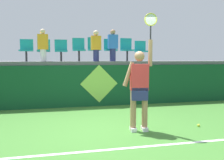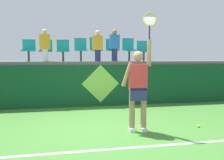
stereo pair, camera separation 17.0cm
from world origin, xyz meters
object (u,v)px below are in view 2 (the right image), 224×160
object	(u,v)px
stadium_chair_7	(143,50)
water_bottle	(138,58)
spectator_1	(98,45)
stadium_chair_4	(96,48)
stadium_chair_5	(112,48)
stadium_chair_1	(46,49)
stadium_chair_2	(63,49)
stadium_chair_3	(81,48)
tennis_player	(138,86)
tennis_ball	(198,126)
stadium_chair_6	(129,48)
spectator_2	(45,45)
stadium_chair_0	(29,49)
spectator_0	(115,45)

from	to	relation	value
stadium_chair_7	water_bottle	bearing A→B (deg)	-122.05
water_bottle	spectator_1	bearing A→B (deg)	168.71
stadium_chair_4	stadium_chair_5	size ratio (longest dim) A/B	1.06
water_bottle	stadium_chair_4	bearing A→B (deg)	152.24
stadium_chair_1	stadium_chair_2	xyz separation A→B (m)	(0.59, 0.00, 0.00)
stadium_chair_3	stadium_chair_5	bearing A→B (deg)	-0.15
stadium_chair_1	stadium_chair_2	distance (m)	0.59
tennis_player	stadium_chair_2	size ratio (longest dim) A/B	3.33
tennis_ball	stadium_chair_6	distance (m)	4.39
stadium_chair_5	spectator_2	bearing A→B (deg)	-169.87
stadium_chair_0	stadium_chair_2	distance (m)	1.17
water_bottle	stadium_chair_2	world-z (taller)	stadium_chair_2
stadium_chair_4	stadium_chair_0	bearing A→B (deg)	-179.83
water_bottle	spectator_0	distance (m)	0.94
stadium_chair_6	spectator_1	size ratio (longest dim) A/B	0.81
stadium_chair_3	stadium_chair_6	distance (m)	1.81
stadium_chair_1	spectator_0	size ratio (longest dim) A/B	0.69
stadium_chair_3	stadium_chair_1	bearing A→B (deg)	-179.87
stadium_chair_2	stadium_chair_1	bearing A→B (deg)	-179.99
stadium_chair_7	spectator_1	distance (m)	1.88
water_bottle	spectator_2	size ratio (longest dim) A/B	0.23
stadium_chair_2	spectator_1	distance (m)	1.28
spectator_1	spectator_2	distance (m)	1.79
stadium_chair_6	tennis_player	bearing A→B (deg)	-102.28
stadium_chair_1	spectator_0	world-z (taller)	spectator_0
tennis_player	stadium_chair_2	distance (m)	4.27
water_bottle	stadium_chair_3	world-z (taller)	stadium_chair_3
tennis_ball	spectator_1	world-z (taller)	spectator_1
tennis_player	spectator_0	distance (m)	3.60
stadium_chair_2	stadium_chair_3	size ratio (longest dim) A/B	0.92
spectator_2	tennis_ball	bearing A→B (deg)	-43.18
stadium_chair_7	spectator_0	xyz separation A→B (m)	(-1.21, -0.42, 0.15)
tennis_player	water_bottle	size ratio (longest dim) A/B	10.32
tennis_player	stadium_chair_0	distance (m)	4.83
stadium_chair_3	stadium_chair_4	xyz separation A→B (m)	(0.56, 0.00, 0.02)
spectator_2	stadium_chair_3	bearing A→B (deg)	19.38
spectator_0	spectator_2	xyz separation A→B (m)	(-2.39, -0.01, -0.03)
stadium_chair_2	stadium_chair_7	bearing A→B (deg)	-0.02
tennis_player	stadium_chair_6	size ratio (longest dim) A/B	2.98
water_bottle	stadium_chair_5	bearing A→B (deg)	136.79
tennis_player	stadium_chair_2	world-z (taller)	tennis_player
stadium_chair_4	spectator_2	size ratio (longest dim) A/B	0.81
tennis_player	tennis_ball	world-z (taller)	tennis_player
tennis_ball	stadium_chair_2	size ratio (longest dim) A/B	0.08
tennis_ball	stadium_chair_3	bearing A→B (deg)	122.25
stadium_chair_0	spectator_2	bearing A→B (deg)	-36.44
stadium_chair_0	stadium_chair_6	size ratio (longest dim) A/B	0.89
water_bottle	stadium_chair_6	size ratio (longest dim) A/B	0.29
stadium_chair_6	spectator_2	size ratio (longest dim) A/B	0.80
stadium_chair_3	stadium_chair_4	size ratio (longest dim) A/B	0.96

